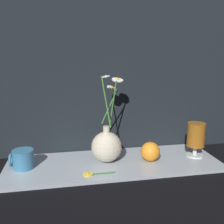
% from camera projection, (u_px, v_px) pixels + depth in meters
% --- Properties ---
extents(ground_plane, '(6.00, 6.00, 0.00)m').
position_uv_depth(ground_plane, '(114.00, 165.00, 1.00)').
color(ground_plane, black).
extents(shelf, '(0.85, 0.29, 0.01)m').
position_uv_depth(shelf, '(114.00, 163.00, 1.00)').
color(shelf, '#9EA8B2').
rests_on(shelf, ground_plane).
extents(backdrop_wall, '(1.35, 0.02, 1.10)m').
position_uv_depth(backdrop_wall, '(107.00, 26.00, 1.04)').
color(backdrop_wall, black).
rests_on(backdrop_wall, ground_plane).
extents(vase_with_flowers, '(0.14, 0.15, 0.35)m').
position_uv_depth(vase_with_flowers, '(107.00, 145.00, 1.00)').
color(vase_with_flowers, beige).
rests_on(vase_with_flowers, shelf).
extents(yellow_mug, '(0.09, 0.08, 0.07)m').
position_uv_depth(yellow_mug, '(23.00, 159.00, 0.94)').
color(yellow_mug, teal).
rests_on(yellow_mug, shelf).
extents(tea_glass, '(0.07, 0.07, 0.14)m').
position_uv_depth(tea_glass, '(196.00, 136.00, 1.05)').
color(tea_glass, silver).
rests_on(tea_glass, shelf).
extents(orange_fruit, '(0.08, 0.08, 0.09)m').
position_uv_depth(orange_fruit, '(150.00, 152.00, 1.01)').
color(orange_fruit, orange).
rests_on(orange_fruit, shelf).
extents(loose_daisy, '(0.12, 0.04, 0.01)m').
position_uv_depth(loose_daisy, '(92.00, 174.00, 0.89)').
color(loose_daisy, '#336B2D').
rests_on(loose_daisy, shelf).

